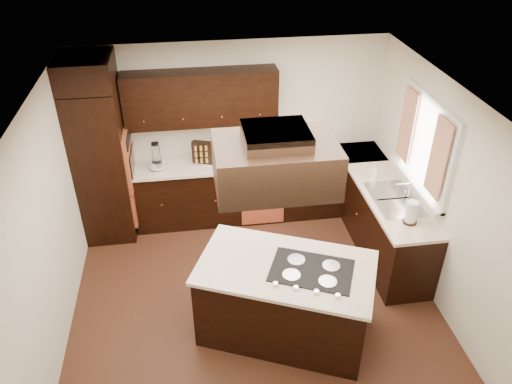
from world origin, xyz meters
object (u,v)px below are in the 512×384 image
at_px(island, 285,301).
at_px(range_hood, 275,165).
at_px(oven_column, 103,164).
at_px(spice_rack, 206,153).

height_order(island, range_hood, range_hood).
bearing_deg(oven_column, range_hood, -50.26).
distance_m(oven_column, range_hood, 3.13).
xyz_separation_m(oven_column, spice_rack, (1.37, 0.09, 0.02)).
distance_m(island, range_hood, 1.73).
relative_size(range_hood, spice_rack, 2.77).
xyz_separation_m(island, spice_rack, (-0.66, 2.26, 0.64)).
distance_m(oven_column, spice_rack, 1.37).
xyz_separation_m(oven_column, island, (2.03, -2.18, -0.62)).
bearing_deg(spice_rack, oven_column, -156.00).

